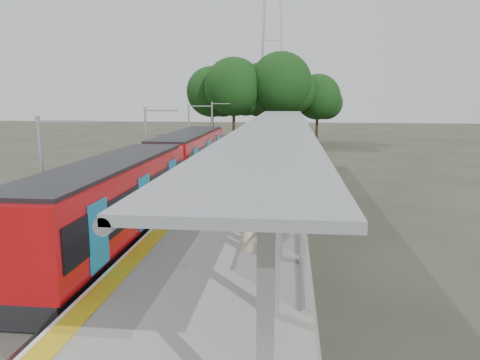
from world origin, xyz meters
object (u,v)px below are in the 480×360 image
bench_mid (296,209)px  litter_bin (279,188)px  bench_near (267,223)px  info_pillar_far (254,177)px  bench_far (294,153)px  info_pillar_near (248,229)px  train (160,173)px

bench_mid → litter_bin: 4.82m
bench_near → bench_mid: bearing=81.5°
bench_near → info_pillar_far: size_ratio=0.87×
litter_bin → bench_far: bearing=86.8°
bench_far → info_pillar_far: 13.12m
litter_bin → info_pillar_near: bearing=-95.5°
train → bench_near: (6.02, -7.31, -0.57)m
bench_near → litter_bin: (0.29, 6.91, -0.07)m
bench_far → info_pillar_far: bearing=-97.6°
train → bench_near: 9.49m
train → info_pillar_near: 10.59m
info_pillar_far → litter_bin: bearing=-41.0°
bench_far → info_pillar_near: size_ratio=0.83×
bench_near → bench_far: bench_far is taller
bench_near → litter_bin: bench_near is taller
bench_near → bench_far: size_ratio=0.97×
bench_near → litter_bin: bearing=106.1°
bench_near → info_pillar_near: 1.86m
train → bench_near: size_ratio=19.54×
train → info_pillar_near: (5.47, -9.06, -0.30)m
train → info_pillar_near: bearing=-58.9°
bench_near → bench_far: bearing=105.5°
bench_near → info_pillar_near: bearing=-89.0°
bench_mid → info_pillar_far: info_pillar_far is taller
info_pillar_near → bench_near: bearing=64.2°
train → info_pillar_near: train is taller
bench_near → info_pillar_far: (-1.15, 8.43, 0.22)m
train → bench_mid: size_ratio=18.78×
info_pillar_near → bench_far: bearing=77.6°
train → info_pillar_far: bearing=12.9°
info_pillar_far → bench_mid: bearing=-64.8°
info_pillar_far → info_pillar_near: bearing=-81.1°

